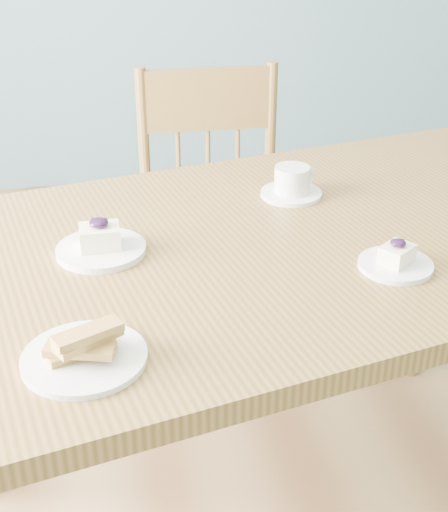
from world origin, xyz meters
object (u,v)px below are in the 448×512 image
(dining_table, at_px, (282,270))
(coffee_cup, at_px, (292,184))
(cheesecake_plate_near, at_px, (396,261))
(biscotti_plate, at_px, (84,351))
(dining_chair, at_px, (215,229))
(cheesecake_plate_far, at_px, (101,244))

(dining_table, xyz_separation_m, coffee_cup, (0.07, 0.19, 0.11))
(cheesecake_plate_near, xyz_separation_m, biscotti_plate, (-0.59, -0.18, 0.00))
(dining_chair, xyz_separation_m, cheesecake_plate_far, (-0.36, -0.72, 0.35))
(dining_table, height_order, cheesecake_plate_near, cheesecake_plate_near)
(dining_table, height_order, dining_chair, dining_chair)
(coffee_cup, xyz_separation_m, biscotti_plate, (-0.49, -0.55, -0.01))
(cheesecake_plate_near, bearing_deg, cheesecake_plate_far, 162.80)
(dining_table, bearing_deg, cheesecake_plate_near, -57.30)
(cheesecake_plate_far, bearing_deg, coffee_cup, 24.05)
(dining_chair, relative_size, coffee_cup, 6.95)
(dining_chair, xyz_separation_m, cheesecake_plate_near, (0.18, -0.89, 0.35))
(dining_chair, relative_size, cheesecake_plate_near, 6.94)
(dining_table, height_order, coffee_cup, coffee_cup)
(dining_chair, xyz_separation_m, coffee_cup, (0.08, -0.52, 0.36))
(dining_table, height_order, cheesecake_plate_far, cheesecake_plate_far)
(dining_table, bearing_deg, dining_chair, 79.35)
(coffee_cup, bearing_deg, cheesecake_plate_near, -92.12)
(dining_table, xyz_separation_m, dining_chair, (-0.01, 0.72, -0.25))
(dining_chair, height_order, coffee_cup, dining_chair)
(cheesecake_plate_far, distance_m, coffee_cup, 0.49)
(coffee_cup, relative_size, biscotti_plate, 0.73)
(dining_table, relative_size, dining_chair, 1.73)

